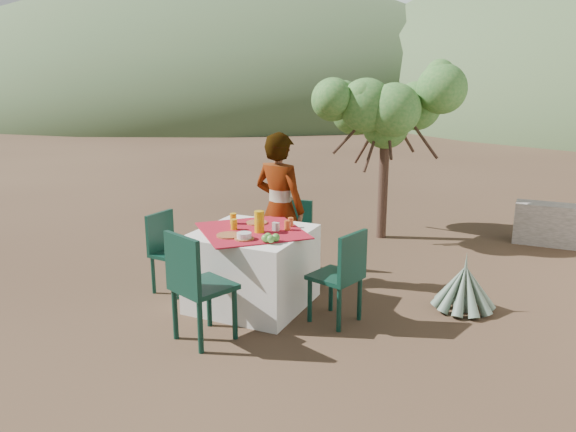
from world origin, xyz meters
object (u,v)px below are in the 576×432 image
object	(u,v)px
chair_far	(293,233)
chair_left	(168,248)
table	(252,268)
juice_pitcher	(259,222)
person	(280,209)
chair_near	(195,283)
agave	(464,288)
chair_right	(342,273)
shrub_tree	(392,118)

from	to	relation	value
chair_far	chair_left	bearing A→B (deg)	-135.35
table	chair_far	distance (m)	1.05
chair_left	juice_pitcher	bearing A→B (deg)	-84.73
chair_left	person	bearing A→B (deg)	-46.92
chair_far	chair_near	size ratio (longest dim) A/B	0.86
agave	chair_near	bearing A→B (deg)	-139.83
person	agave	world-z (taller)	person
table	chair_left	xyz separation A→B (m)	(-0.97, -0.03, 0.08)
chair_far	agave	size ratio (longest dim) A/B	1.28
agave	juice_pitcher	bearing A→B (deg)	-156.75
chair_right	person	world-z (taller)	person
chair_left	table	bearing A→B (deg)	-82.52
person	table	bearing A→B (deg)	102.43
chair_far	chair_right	xyz separation A→B (m)	(0.97, -1.09, 0.03)
chair_far	agave	world-z (taller)	chair_far
person	chair_near	bearing A→B (deg)	99.21
chair_right	person	bearing A→B (deg)	-111.24
chair_right	shrub_tree	world-z (taller)	shrub_tree
chair_far	chair_left	size ratio (longest dim) A/B	0.99
table	chair_left	distance (m)	0.97
chair_right	person	size ratio (longest dim) A/B	0.53
chair_far	agave	distance (m)	1.98
chair_near	shrub_tree	xyz separation A→B (m)	(0.62, 3.80, 1.10)
table	chair_far	bearing A→B (deg)	91.91
table	shrub_tree	size ratio (longest dim) A/B	0.63
chair_near	agave	world-z (taller)	chair_near
chair_right	chair_near	bearing A→B (deg)	-32.87
chair_left	chair_right	bearing A→B (deg)	-84.78
table	juice_pitcher	bearing A→B (deg)	-20.46
chair_left	person	xyz separation A→B (m)	(0.94, 0.72, 0.36)
shrub_tree	person	bearing A→B (deg)	-105.43
person	shrub_tree	xyz separation A→B (m)	(0.61, 2.20, 0.82)
chair_far	chair_right	world-z (taller)	chair_right
chair_right	juice_pitcher	distance (m)	0.92
chair_far	person	world-z (taller)	person
chair_right	agave	size ratio (longest dim) A/B	1.35
chair_left	agave	xyz separation A→B (m)	(2.88, 0.77, -0.24)
person	agave	distance (m)	2.03
chair_left	chair_right	size ratio (longest dim) A/B	0.95
person	agave	size ratio (longest dim) A/B	2.54
chair_right	juice_pitcher	bearing A→B (deg)	-74.64
table	chair_left	size ratio (longest dim) A/B	1.57
chair_far	chair_near	distance (m)	1.95
chair_right	agave	bearing A→B (deg)	144.48
chair_near	juice_pitcher	world-z (taller)	juice_pitcher
chair_near	chair_left	distance (m)	1.28
table	chair_right	distance (m)	0.94
agave	juice_pitcher	xyz separation A→B (m)	(-1.80, -0.77, 0.65)
chair_far	chair_right	bearing A→B (deg)	-52.62
shrub_tree	chair_right	bearing A→B (deg)	-82.94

